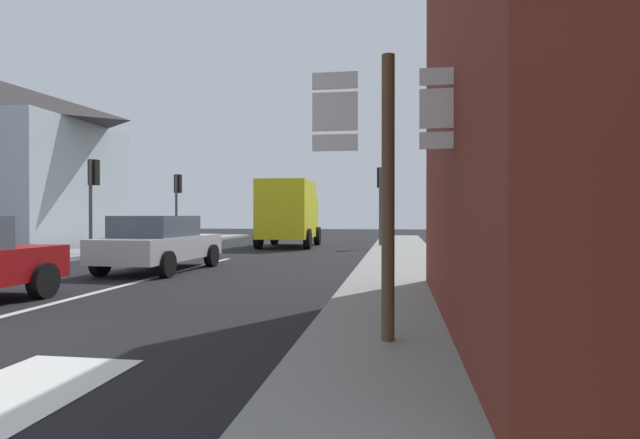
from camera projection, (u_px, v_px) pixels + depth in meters
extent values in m
plane|color=black|center=(207.00, 264.00, 15.45)|extent=(80.00, 80.00, 0.00)
cube|color=gray|center=(403.00, 273.00, 12.60)|extent=(2.41, 44.00, 0.14)
cube|color=silver|center=(141.00, 281.00, 11.50)|extent=(0.16, 12.00, 0.01)
cube|color=silver|center=(10.00, 395.00, 4.20)|extent=(1.20, 2.20, 0.01)
cube|color=silver|center=(59.00, 237.00, 27.13)|extent=(5.20, 1.20, 0.70)
cylinder|color=black|center=(43.00, 281.00, 9.11)|extent=(0.22, 0.64, 0.64)
cube|color=#B7BABF|center=(161.00, 248.00, 13.63)|extent=(1.92, 4.27, 0.60)
cube|color=#47515B|center=(156.00, 226.00, 13.38)|extent=(1.63, 2.16, 0.55)
cylinder|color=black|center=(156.00, 255.00, 15.13)|extent=(0.25, 0.65, 0.64)
cylinder|color=black|center=(212.00, 255.00, 14.79)|extent=(0.25, 0.65, 0.64)
cylinder|color=black|center=(100.00, 263.00, 12.48)|extent=(0.25, 0.65, 0.64)
cylinder|color=black|center=(166.00, 264.00, 12.14)|extent=(0.25, 0.65, 0.64)
cube|color=yellow|center=(287.00, 210.00, 23.43)|extent=(2.30, 3.76, 2.60)
cube|color=yellow|center=(296.00, 216.00, 25.91)|extent=(2.13, 1.36, 2.00)
cube|color=#47515B|center=(296.00, 200.00, 25.96)|extent=(1.76, 0.15, 0.70)
cylinder|color=black|center=(275.00, 236.00, 26.01)|extent=(0.31, 0.91, 0.90)
cylinder|color=black|center=(317.00, 236.00, 25.74)|extent=(0.31, 0.91, 0.90)
cylinder|color=black|center=(258.00, 239.00, 22.63)|extent=(0.31, 0.91, 0.90)
cylinder|color=black|center=(308.00, 239.00, 22.36)|extent=(0.31, 0.91, 0.90)
cylinder|color=brown|center=(388.00, 204.00, 5.48)|extent=(0.14, 0.14, 3.20)
cube|color=white|center=(335.00, 81.00, 5.60)|extent=(0.50, 0.03, 0.18)
cube|color=black|center=(335.00, 81.00, 5.62)|extent=(0.43, 0.01, 0.13)
cube|color=white|center=(335.00, 112.00, 5.61)|extent=(0.50, 0.03, 0.42)
cube|color=black|center=(335.00, 112.00, 5.62)|extent=(0.43, 0.01, 0.32)
cube|color=white|center=(335.00, 143.00, 5.61)|extent=(0.50, 0.03, 0.18)
cube|color=black|center=(335.00, 143.00, 5.63)|extent=(0.43, 0.01, 0.13)
cube|color=white|center=(443.00, 76.00, 5.43)|extent=(0.50, 0.03, 0.18)
cube|color=black|center=(443.00, 77.00, 5.45)|extent=(0.43, 0.01, 0.13)
cube|color=white|center=(443.00, 108.00, 5.43)|extent=(0.50, 0.03, 0.42)
cube|color=black|center=(443.00, 109.00, 5.45)|extent=(0.43, 0.01, 0.32)
cube|color=white|center=(443.00, 140.00, 5.43)|extent=(0.50, 0.03, 0.18)
cube|color=black|center=(443.00, 141.00, 5.45)|extent=(0.43, 0.01, 0.13)
cylinder|color=#47474C|center=(176.00, 210.00, 24.86)|extent=(0.12, 0.12, 3.48)
cube|color=black|center=(178.00, 184.00, 25.04)|extent=(0.30, 0.28, 0.90)
sphere|color=red|center=(179.00, 178.00, 25.18)|extent=(0.18, 0.18, 0.18)
sphere|color=#3C2303|center=(179.00, 184.00, 25.18)|extent=(0.18, 0.18, 0.18)
sphere|color=black|center=(179.00, 190.00, 25.18)|extent=(0.18, 0.18, 0.18)
cylinder|color=#47474C|center=(91.00, 208.00, 17.91)|extent=(0.12, 0.12, 3.45)
cube|color=black|center=(94.00, 172.00, 18.10)|extent=(0.30, 0.28, 0.90)
sphere|color=red|center=(96.00, 165.00, 18.24)|extent=(0.18, 0.18, 0.18)
sphere|color=#3C2303|center=(96.00, 173.00, 18.24)|extent=(0.18, 0.18, 0.18)
sphere|color=black|center=(96.00, 181.00, 18.24)|extent=(0.18, 0.18, 0.18)
cylinder|color=#47474C|center=(380.00, 208.00, 22.91)|extent=(0.12, 0.12, 3.64)
cube|color=black|center=(380.00, 178.00, 23.09)|extent=(0.30, 0.28, 0.90)
sphere|color=red|center=(381.00, 172.00, 23.23)|extent=(0.18, 0.18, 0.18)
sphere|color=#3C2303|center=(381.00, 178.00, 23.23)|extent=(0.18, 0.18, 0.18)
sphere|color=black|center=(381.00, 184.00, 23.24)|extent=(0.18, 0.18, 0.18)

